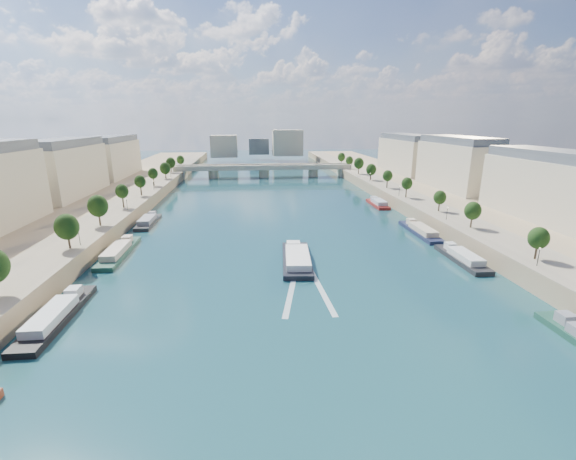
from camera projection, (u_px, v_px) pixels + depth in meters
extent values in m
plane|color=#0B2433|center=(278.00, 227.00, 132.70)|extent=(700.00, 700.00, 0.00)
cube|color=#9E8460|center=(57.00, 226.00, 125.09)|extent=(44.00, 520.00, 5.00)
cube|color=#9E8460|center=(476.00, 215.00, 138.92)|extent=(44.00, 520.00, 5.00)
cube|color=gray|center=(104.00, 217.00, 125.83)|extent=(14.00, 520.00, 0.10)
cube|color=gray|center=(437.00, 209.00, 136.78)|extent=(14.00, 520.00, 0.10)
cylinder|color=#382B1E|center=(1.00, 284.00, 70.05)|extent=(0.50, 0.50, 3.82)
cylinder|color=#382B1E|center=(62.00, 243.00, 93.00)|extent=(0.50, 0.50, 3.82)
ellipsoid|color=black|center=(59.00, 229.00, 92.00)|extent=(4.80, 4.80, 5.52)
cylinder|color=#382B1E|center=(99.00, 219.00, 115.94)|extent=(0.50, 0.50, 3.82)
ellipsoid|color=black|center=(97.00, 207.00, 114.95)|extent=(4.80, 4.80, 5.52)
cylinder|color=#382B1E|center=(123.00, 202.00, 138.89)|extent=(0.50, 0.50, 3.82)
ellipsoid|color=black|center=(122.00, 193.00, 137.90)|extent=(4.80, 4.80, 5.52)
cylinder|color=#382B1E|center=(141.00, 191.00, 161.84)|extent=(0.50, 0.50, 3.82)
ellipsoid|color=black|center=(140.00, 182.00, 160.85)|extent=(4.80, 4.80, 5.52)
cylinder|color=#382B1E|center=(154.00, 182.00, 184.79)|extent=(0.50, 0.50, 3.82)
ellipsoid|color=black|center=(153.00, 174.00, 183.80)|extent=(4.80, 4.80, 5.52)
cylinder|color=#382B1E|center=(165.00, 175.00, 207.74)|extent=(0.50, 0.50, 3.82)
ellipsoid|color=black|center=(164.00, 168.00, 206.74)|extent=(4.80, 4.80, 5.52)
cylinder|color=#382B1E|center=(173.00, 169.00, 230.69)|extent=(0.50, 0.50, 3.82)
ellipsoid|color=black|center=(172.00, 163.00, 229.69)|extent=(4.80, 4.80, 5.52)
cylinder|color=#382B1E|center=(180.00, 165.00, 253.63)|extent=(0.50, 0.50, 3.82)
ellipsoid|color=black|center=(179.00, 159.00, 252.64)|extent=(4.80, 4.80, 5.52)
cylinder|color=#382B1E|center=(533.00, 250.00, 88.26)|extent=(0.50, 0.50, 3.82)
ellipsoid|color=black|center=(535.00, 235.00, 87.27)|extent=(4.80, 4.80, 5.52)
cylinder|color=#382B1E|center=(474.00, 223.00, 111.21)|extent=(0.50, 0.50, 3.82)
ellipsoid|color=black|center=(476.00, 211.00, 110.21)|extent=(4.80, 4.80, 5.52)
cylinder|color=#382B1E|center=(435.00, 205.00, 134.16)|extent=(0.50, 0.50, 3.82)
ellipsoid|color=black|center=(436.00, 195.00, 133.16)|extent=(4.80, 4.80, 5.52)
cylinder|color=#382B1E|center=(408.00, 193.00, 157.10)|extent=(0.50, 0.50, 3.82)
ellipsoid|color=black|center=(409.00, 184.00, 156.11)|extent=(4.80, 4.80, 5.52)
cylinder|color=#382B1E|center=(387.00, 183.00, 180.05)|extent=(0.50, 0.50, 3.82)
ellipsoid|color=black|center=(388.00, 176.00, 179.06)|extent=(4.80, 4.80, 5.52)
cylinder|color=#382B1E|center=(372.00, 176.00, 203.00)|extent=(0.50, 0.50, 3.82)
ellipsoid|color=black|center=(372.00, 169.00, 202.01)|extent=(4.80, 4.80, 5.52)
cylinder|color=#382B1E|center=(359.00, 170.00, 225.95)|extent=(0.50, 0.50, 3.82)
ellipsoid|color=black|center=(359.00, 164.00, 224.96)|extent=(4.80, 4.80, 5.52)
cylinder|color=#382B1E|center=(349.00, 166.00, 248.90)|extent=(0.50, 0.50, 3.82)
ellipsoid|color=black|center=(349.00, 160.00, 247.90)|extent=(4.80, 4.80, 5.52)
cylinder|color=#382B1E|center=(340.00, 162.00, 271.85)|extent=(0.50, 0.50, 3.82)
ellipsoid|color=black|center=(341.00, 157.00, 270.85)|extent=(4.80, 4.80, 5.52)
cylinder|color=black|center=(79.00, 238.00, 97.04)|extent=(0.14, 0.14, 4.00)
sphere|color=#FFE5B2|center=(78.00, 230.00, 96.46)|extent=(0.36, 0.36, 0.36)
cylinder|color=black|center=(127.00, 204.00, 135.28)|extent=(0.14, 0.14, 4.00)
sphere|color=#FFE5B2|center=(126.00, 199.00, 134.70)|extent=(0.36, 0.36, 0.36)
cylinder|color=black|center=(154.00, 186.00, 173.53)|extent=(0.14, 0.14, 4.00)
sphere|color=#FFE5B2|center=(153.00, 181.00, 172.95)|extent=(0.36, 0.36, 0.36)
cylinder|color=black|center=(171.00, 174.00, 211.78)|extent=(0.14, 0.14, 4.00)
sphere|color=#FFE5B2|center=(170.00, 170.00, 211.20)|extent=(0.36, 0.36, 0.36)
cylinder|color=black|center=(538.00, 258.00, 83.22)|extent=(0.14, 0.14, 4.00)
sphere|color=#FFE5B2|center=(540.00, 248.00, 82.63)|extent=(0.36, 0.36, 0.36)
cylinder|color=black|center=(447.00, 214.00, 121.46)|extent=(0.14, 0.14, 4.00)
sphere|color=#FFE5B2|center=(448.00, 208.00, 120.88)|extent=(0.36, 0.36, 0.36)
cylinder|color=black|center=(399.00, 191.00, 159.71)|extent=(0.14, 0.14, 4.00)
sphere|color=#FFE5B2|center=(400.00, 186.00, 159.13)|extent=(0.36, 0.36, 0.36)
cylinder|color=black|center=(370.00, 178.00, 197.96)|extent=(0.14, 0.14, 4.00)
sphere|color=#FFE5B2|center=(370.00, 173.00, 197.38)|extent=(0.36, 0.36, 0.36)
cylinder|color=black|center=(350.00, 168.00, 236.20)|extent=(0.14, 0.14, 4.00)
sphere|color=#FFE5B2|center=(350.00, 165.00, 235.62)|extent=(0.36, 0.36, 0.36)
cube|color=beige|center=(66.00, 171.00, 159.59)|extent=(16.00, 52.00, 20.00)
cube|color=#474C54|center=(62.00, 143.00, 156.38)|extent=(14.72, 50.44, 3.20)
cube|color=beige|center=(113.00, 158.00, 215.05)|extent=(16.00, 52.00, 20.00)
cube|color=#474C54|center=(110.00, 137.00, 211.84)|extent=(14.72, 50.44, 3.20)
cube|color=beige|center=(552.00, 188.00, 120.46)|extent=(16.00, 52.00, 20.00)
cube|color=#474C54|center=(559.00, 151.00, 117.25)|extent=(14.72, 50.44, 3.20)
cube|color=beige|center=(456.00, 167.00, 175.92)|extent=(16.00, 52.00, 20.00)
cube|color=#474C54|center=(459.00, 141.00, 172.71)|extent=(14.72, 50.44, 3.20)
cube|color=beige|center=(406.00, 155.00, 231.37)|extent=(16.00, 52.00, 20.00)
cube|color=#474C54|center=(408.00, 136.00, 228.17)|extent=(14.72, 50.44, 3.20)
cube|color=beige|center=(224.00, 146.00, 326.74)|extent=(22.00, 18.00, 18.00)
cube|color=beige|center=(287.00, 143.00, 341.03)|extent=(26.00, 20.00, 22.00)
cube|color=#474C54|center=(259.00, 146.00, 354.08)|extent=(18.00, 16.00, 14.00)
cube|color=#C1B79E|center=(264.00, 168.00, 245.86)|extent=(112.00, 11.00, 2.20)
cube|color=#C1B79E|center=(264.00, 166.00, 240.67)|extent=(112.00, 0.80, 0.90)
cube|color=#C1B79E|center=(263.00, 164.00, 250.23)|extent=(112.00, 0.80, 0.90)
cylinder|color=#C1B79E|center=(213.00, 174.00, 243.81)|extent=(6.40, 6.40, 5.00)
cylinder|color=#C1B79E|center=(264.00, 173.00, 246.89)|extent=(6.40, 6.40, 5.00)
cylinder|color=#C1B79E|center=(313.00, 173.00, 249.96)|extent=(6.40, 6.40, 5.00)
cube|color=#C1B79E|center=(181.00, 174.00, 241.89)|extent=(6.00, 12.00, 5.00)
cube|color=#C1B79E|center=(343.00, 172.00, 251.88)|extent=(6.00, 12.00, 5.00)
cube|color=black|center=(297.00, 260.00, 100.49)|extent=(9.24, 25.81, 1.81)
cube|color=white|center=(298.00, 257.00, 98.07)|extent=(7.23, 16.88, 1.63)
cube|color=white|center=(293.00, 245.00, 107.25)|extent=(3.85, 3.32, 1.80)
cube|color=silver|center=(291.00, 289.00, 84.00)|extent=(6.40, 25.71, 0.04)
cube|color=silver|center=(320.00, 288.00, 84.62)|extent=(2.29, 26.03, 0.04)
cube|color=black|center=(58.00, 318.00, 71.33)|extent=(5.00, 25.15, 1.80)
cube|color=silver|center=(51.00, 315.00, 68.94)|extent=(4.10, 13.83, 1.60)
cube|color=silver|center=(74.00, 292.00, 78.05)|extent=(2.50, 3.02, 1.80)
cube|color=#1C4738|center=(119.00, 254.00, 105.61)|extent=(5.00, 26.07, 1.80)
cube|color=beige|center=(116.00, 250.00, 103.15)|extent=(4.10, 14.34, 1.60)
cube|color=beige|center=(127.00, 239.00, 112.59)|extent=(2.50, 3.13, 1.80)
cube|color=#262629|center=(149.00, 223.00, 136.77)|extent=(5.00, 20.69, 1.80)
cube|color=gray|center=(147.00, 220.00, 134.72)|extent=(4.10, 11.38, 1.60)
cube|color=gray|center=(152.00, 214.00, 142.21)|extent=(2.50, 2.48, 1.80)
cube|color=gray|center=(566.00, 318.00, 67.70)|extent=(2.50, 2.57, 1.80)
cube|color=#232325|center=(462.00, 260.00, 100.83)|extent=(5.00, 21.06, 1.80)
cube|color=silver|center=(466.00, 256.00, 98.75)|extent=(4.10, 11.58, 1.60)
cube|color=silver|center=(450.00, 246.00, 106.37)|extent=(2.50, 2.53, 1.80)
cube|color=#1B213D|center=(420.00, 233.00, 125.20)|extent=(5.00, 24.56, 1.80)
cube|color=beige|center=(423.00, 229.00, 122.85)|extent=(4.10, 13.51, 1.60)
cube|color=beige|center=(411.00, 222.00, 131.74)|extent=(2.50, 2.95, 1.80)
cube|color=maroon|center=(378.00, 205.00, 165.92)|extent=(5.00, 18.73, 1.80)
cube|color=#B6BCC3|center=(379.00, 202.00, 164.02)|extent=(4.10, 10.30, 1.60)
cube|color=#B6BCC3|center=(374.00, 198.00, 170.79)|extent=(2.50, 2.25, 1.80)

